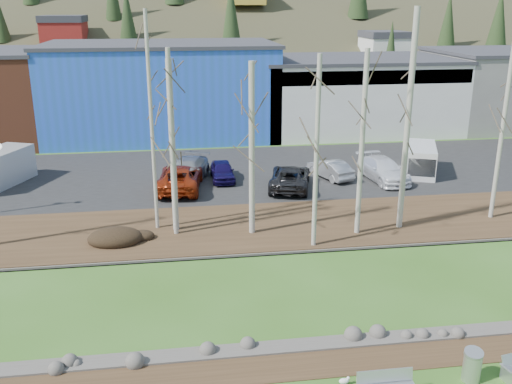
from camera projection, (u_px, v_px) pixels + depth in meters
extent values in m
cube|color=#382616|center=(335.00, 361.00, 19.36)|extent=(80.00, 1.80, 0.03)
cube|color=#382616|center=(273.00, 226.00, 30.99)|extent=(80.00, 7.00, 0.15)
cube|color=black|center=(248.00, 172.00, 40.86)|extent=(80.00, 14.00, 0.14)
cube|color=blue|center=(162.00, 91.00, 51.95)|extent=(20.00, 12.00, 8.00)
cube|color=#333338|center=(160.00, 44.00, 50.65)|extent=(20.40, 12.24, 0.30)
cube|color=silver|center=(352.00, 95.00, 54.66)|extent=(18.00, 12.00, 6.50)
cube|color=#333338|center=(354.00, 59.00, 53.59)|extent=(18.36, 12.24, 0.30)
cube|color=navy|center=(375.00, 78.00, 48.38)|extent=(17.64, 0.20, 1.20)
cube|color=slate|center=(507.00, 89.00, 56.78)|extent=(14.00, 12.00, 7.00)
cube|color=#333338|center=(512.00, 51.00, 55.63)|extent=(14.28, 12.24, 0.30)
cube|color=#B8BABD|center=(385.00, 376.00, 17.48)|extent=(1.79, 0.13, 0.40)
cube|color=#B8BABD|center=(508.00, 377.00, 18.16)|extent=(0.19, 0.60, 0.47)
cylinder|color=#B8BABD|center=(472.00, 367.00, 18.22)|extent=(0.72, 0.72, 1.00)
cylinder|color=gold|center=(343.00, 384.00, 18.09)|extent=(0.01, 0.01, 0.09)
cylinder|color=gold|center=(343.00, 383.00, 18.14)|extent=(0.01, 0.01, 0.09)
ellipsoid|color=white|center=(344.00, 381.00, 18.09)|extent=(0.33, 0.19, 0.19)
cube|color=gray|center=(344.00, 380.00, 18.08)|extent=(0.22, 0.12, 0.02)
sphere|color=white|center=(348.00, 378.00, 18.10)|extent=(0.10, 0.10, 0.10)
cone|color=gold|center=(350.00, 378.00, 18.11)|extent=(0.06, 0.04, 0.03)
ellipsoid|color=black|center=(115.00, 237.00, 28.59)|extent=(2.75, 1.94, 0.54)
cylinder|color=beige|center=(152.00, 124.00, 28.79)|extent=(0.19, 0.19, 11.20)
cylinder|color=beige|center=(172.00, 148.00, 28.93)|extent=(0.31, 0.31, 8.89)
cylinder|color=beige|center=(172.00, 145.00, 28.29)|extent=(0.23, 0.23, 9.45)
cylinder|color=beige|center=(252.00, 151.00, 28.52)|extent=(0.30, 0.30, 8.81)
cylinder|color=beige|center=(317.00, 154.00, 26.90)|extent=(0.23, 0.23, 9.30)
cylinder|color=beige|center=(408.00, 123.00, 28.89)|extent=(0.30, 0.30, 11.31)
cylinder|color=beige|center=(362.00, 145.00, 28.42)|extent=(0.26, 0.26, 9.41)
cylinder|color=beige|center=(504.00, 115.00, 30.23)|extent=(0.23, 0.23, 11.53)
imported|color=#9D2E10|center=(180.00, 178.00, 36.61)|extent=(3.35, 6.01, 1.59)
imported|color=gray|center=(187.00, 171.00, 38.17)|extent=(3.78, 5.73, 1.54)
imported|color=#160D45|center=(222.00, 171.00, 38.63)|extent=(1.54, 3.76, 1.28)
imported|color=#A8A8AA|center=(330.00, 169.00, 39.08)|extent=(2.63, 4.14, 1.29)
imported|color=black|center=(290.00, 177.00, 36.92)|extent=(3.72, 5.73, 1.47)
imported|color=white|center=(383.00, 170.00, 38.54)|extent=(2.71, 5.35, 1.49)
cube|color=white|center=(421.00, 159.00, 40.14)|extent=(3.46, 4.91, 1.98)
cube|color=black|center=(422.00, 166.00, 38.48)|extent=(2.02, 1.55, 1.23)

